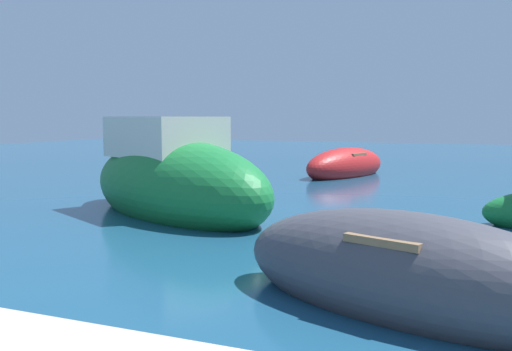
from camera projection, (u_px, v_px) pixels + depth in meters
moored_boat_3 at (346, 166)px, 19.28m from camera, size 2.70×4.61×1.27m
moored_boat_4 at (175, 181)px, 11.67m from camera, size 6.07×4.65×2.50m
moored_boat_6 at (405, 274)px, 5.84m from camera, size 4.31×2.71×1.35m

